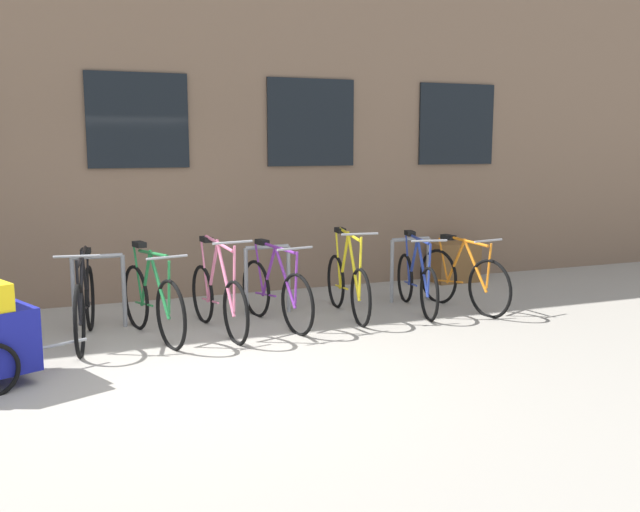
{
  "coord_description": "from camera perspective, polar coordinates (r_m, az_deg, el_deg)",
  "views": [
    {
      "loc": [
        -1.2,
        -6.3,
        2.08
      ],
      "look_at": [
        1.91,
        1.6,
        0.74
      ],
      "focal_mm": 39.53,
      "sensor_mm": 36.0,
      "label": 1
    }
  ],
  "objects": [
    {
      "name": "ground_plane",
      "position": [
        6.75,
        -10.3,
        -9.13
      ],
      "size": [
        42.0,
        42.0,
        0.0
      ],
      "primitive_type": "plane",
      "color": "#9E998E"
    },
    {
      "name": "bicycle_yellow",
      "position": [
        8.64,
        2.25,
        -2.3
      ],
      "size": [
        0.44,
        1.7,
        1.1
      ],
      "color": "black",
      "rests_on": "ground"
    },
    {
      "name": "bicycle_pink",
      "position": [
        7.96,
        -8.25,
        -3.36
      ],
      "size": [
        0.44,
        1.75,
        1.11
      ],
      "color": "black",
      "rests_on": "ground"
    },
    {
      "name": "bicycle_green",
      "position": [
        7.85,
        -13.43,
        -3.62
      ],
      "size": [
        0.54,
        1.73,
        1.04
      ],
      "color": "black",
      "rests_on": "ground"
    },
    {
      "name": "bike_rack",
      "position": [
        8.49,
        -10.74,
        -1.75
      ],
      "size": [
        6.6,
        0.05,
        0.86
      ],
      "color": "gray",
      "rests_on": "ground"
    },
    {
      "name": "bicycle_blue",
      "position": [
        9.01,
        7.82,
        -2.04
      ],
      "size": [
        0.51,
        1.67,
        0.99
      ],
      "color": "black",
      "rests_on": "ground"
    },
    {
      "name": "storefront_building",
      "position": [
        13.46,
        -16.8,
        13.95
      ],
      "size": [
        28.0,
        7.74,
        6.66
      ],
      "color": "#7A604C",
      "rests_on": "ground"
    },
    {
      "name": "bicycle_orange",
      "position": [
        9.15,
        11.47,
        -1.86
      ],
      "size": [
        0.45,
        1.67,
        0.97
      ],
      "color": "black",
      "rests_on": "ground"
    },
    {
      "name": "bicycle_black",
      "position": [
        7.91,
        -18.5,
        -3.76
      ],
      "size": [
        0.45,
        1.81,
        1.03
      ],
      "color": "black",
      "rests_on": "ground"
    },
    {
      "name": "bicycle_purple",
      "position": [
        8.22,
        -3.62,
        -2.94
      ],
      "size": [
        0.47,
        1.71,
        0.99
      ],
      "color": "black",
      "rests_on": "ground"
    },
    {
      "name": "planter_box",
      "position": [
        10.99,
        10.79,
        -0.49
      ],
      "size": [
        0.7,
        0.44,
        0.6
      ],
      "primitive_type": "cube",
      "color": "brown",
      "rests_on": "ground"
    }
  ]
}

